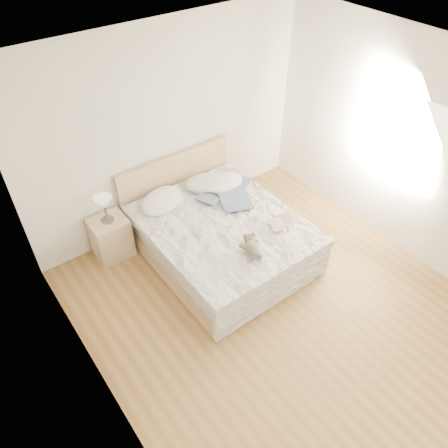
{
  "coord_description": "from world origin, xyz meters",
  "views": [
    {
      "loc": [
        -2.4,
        -2.11,
        4.08
      ],
      "look_at": [
        -0.03,
        1.05,
        0.62
      ],
      "focal_mm": 35.0,
      "sensor_mm": 36.0,
      "label": 1
    }
  ],
  "objects_px": {
    "table_lamp": "(104,204)",
    "teddy_bear": "(252,252)",
    "nightstand": "(111,237)",
    "bed": "(219,236)",
    "photo_book": "(165,204)",
    "childrens_book": "(281,222)"
  },
  "relations": [
    {
      "from": "nightstand",
      "to": "teddy_bear",
      "type": "relative_size",
      "value": 1.86
    },
    {
      "from": "table_lamp",
      "to": "teddy_bear",
      "type": "distance_m",
      "value": 1.87
    },
    {
      "from": "bed",
      "to": "nightstand",
      "type": "relative_size",
      "value": 3.83
    },
    {
      "from": "photo_book",
      "to": "teddy_bear",
      "type": "bearing_deg",
      "value": -101.34
    },
    {
      "from": "table_lamp",
      "to": "photo_book",
      "type": "height_order",
      "value": "table_lamp"
    },
    {
      "from": "bed",
      "to": "table_lamp",
      "type": "bearing_deg",
      "value": 142.96
    },
    {
      "from": "bed",
      "to": "nightstand",
      "type": "distance_m",
      "value": 1.38
    },
    {
      "from": "nightstand",
      "to": "photo_book",
      "type": "relative_size",
      "value": 1.59
    },
    {
      "from": "bed",
      "to": "photo_book",
      "type": "relative_size",
      "value": 6.09
    },
    {
      "from": "photo_book",
      "to": "teddy_bear",
      "type": "xyz_separation_m",
      "value": [
        0.31,
        -1.35,
        0.02
      ]
    },
    {
      "from": "bed",
      "to": "teddy_bear",
      "type": "height_order",
      "value": "bed"
    },
    {
      "from": "table_lamp",
      "to": "childrens_book",
      "type": "bearing_deg",
      "value": -39.93
    },
    {
      "from": "nightstand",
      "to": "table_lamp",
      "type": "distance_m",
      "value": 0.54
    },
    {
      "from": "table_lamp",
      "to": "bed",
      "type": "bearing_deg",
      "value": -37.04
    },
    {
      "from": "bed",
      "to": "table_lamp",
      "type": "height_order",
      "value": "bed"
    },
    {
      "from": "table_lamp",
      "to": "childrens_book",
      "type": "xyz_separation_m",
      "value": [
        1.64,
        -1.37,
        -0.19
      ]
    },
    {
      "from": "nightstand",
      "to": "childrens_book",
      "type": "distance_m",
      "value": 2.17
    },
    {
      "from": "nightstand",
      "to": "bed",
      "type": "bearing_deg",
      "value": -36.73
    },
    {
      "from": "nightstand",
      "to": "teddy_bear",
      "type": "height_order",
      "value": "teddy_bear"
    },
    {
      "from": "bed",
      "to": "table_lamp",
      "type": "xyz_separation_m",
      "value": [
        -1.1,
        0.83,
        0.51
      ]
    },
    {
      "from": "nightstand",
      "to": "teddy_bear",
      "type": "bearing_deg",
      "value": -56.91
    },
    {
      "from": "table_lamp",
      "to": "photo_book",
      "type": "xyz_separation_m",
      "value": [
        0.7,
        -0.22,
        -0.19
      ]
    }
  ]
}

